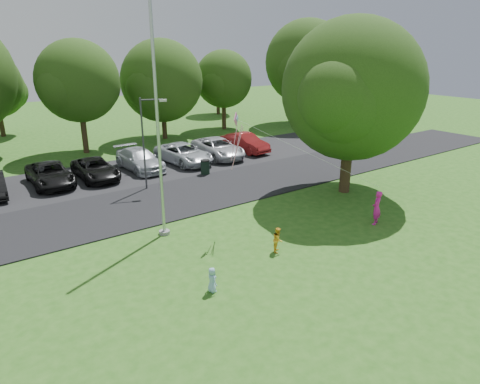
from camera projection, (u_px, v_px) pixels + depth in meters
ground at (294, 254)px, 17.83m from camera, size 120.00×120.00×0.00m
park_road at (188, 195)px, 24.72m from camera, size 60.00×6.00×0.06m
parking_strip at (142, 170)px, 29.70m from camera, size 42.00×7.00×0.06m
flagpole at (159, 145)px, 18.37m from camera, size 0.50×0.50×10.00m
street_lamp at (147, 135)px, 24.79m from camera, size 1.46×0.70×5.45m
trash_can at (205, 167)px, 28.50m from camera, size 0.64×0.64×1.01m
big_tree at (352, 93)px, 23.41m from camera, size 8.62×7.80×9.82m
tree_row at (112, 77)px, 35.41m from camera, size 64.35×11.94×10.88m
horizon_trees at (104, 84)px, 44.63m from camera, size 77.46×7.20×7.02m
parked_cars at (151, 158)px, 29.72m from camera, size 19.84×5.43×1.48m
woman at (377, 208)px, 20.54m from camera, size 0.72×0.62×1.68m
child_yellow at (278, 240)px, 17.90m from camera, size 0.66×0.65×1.07m
child_blue at (212, 280)px, 14.98m from camera, size 0.30×0.46×0.93m
kite at (240, 130)px, 18.66m from camera, size 6.12×3.67×3.63m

